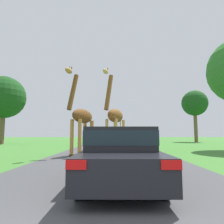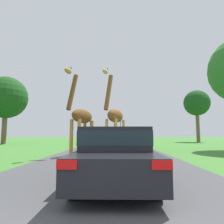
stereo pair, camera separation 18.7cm
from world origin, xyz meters
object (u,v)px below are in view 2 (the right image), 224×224
at_px(car_lead_maroon, 115,154).
at_px(giraffe_near_road, 115,117).
at_px(car_queue_right, 121,140).
at_px(tree_far_right, 6,98).
at_px(tree_right_cluster, 197,103).
at_px(giraffe_companion, 81,119).
at_px(car_queue_left, 104,137).

bearing_deg(car_lead_maroon, giraffe_near_road, 90.61).
distance_m(giraffe_near_road, car_lead_maroon, 7.95).
xyz_separation_m(car_queue_right, tree_far_right, (-14.22, 6.52, 5.00)).
height_order(giraffe_near_road, tree_right_cluster, tree_right_cluster).
bearing_deg(giraffe_companion, car_queue_right, -89.68).
height_order(giraffe_near_road, tree_far_right, tree_far_right).
bearing_deg(tree_right_cluster, car_queue_right, -132.43).
relative_size(giraffe_near_road, tree_far_right, 0.62).
distance_m(giraffe_near_road, tree_right_cluster, 22.53).
distance_m(giraffe_companion, car_lead_maroon, 6.79).
relative_size(giraffe_companion, car_lead_maroon, 1.20).
bearing_deg(tree_far_right, car_queue_right, -24.63).
bearing_deg(tree_far_right, tree_right_cluster, 14.47).
xyz_separation_m(giraffe_companion, car_queue_left, (0.37, 15.79, -1.28)).
xyz_separation_m(giraffe_near_road, tree_far_right, (-13.72, 11.45, 3.41)).
distance_m(giraffe_companion, tree_right_cluster, 24.83).
relative_size(car_lead_maroon, tree_far_right, 0.48).
bearing_deg(tree_far_right, car_lead_maroon, -54.33).
height_order(car_lead_maroon, car_queue_right, car_lead_maroon).
distance_m(tree_right_cluster, tree_far_right, 27.27).
relative_size(giraffe_companion, car_queue_left, 1.04).
height_order(giraffe_companion, car_queue_right, giraffe_companion).
distance_m(car_queue_right, tree_far_right, 16.43).
bearing_deg(car_lead_maroon, giraffe_companion, 107.48).
bearing_deg(tree_right_cluster, tree_far_right, -165.53).
distance_m(car_queue_left, tree_far_right, 13.45).
distance_m(car_lead_maroon, tree_far_right, 24.20).
relative_size(car_lead_maroon, tree_right_cluster, 0.50).
height_order(giraffe_near_road, car_queue_right, giraffe_near_road).
height_order(car_queue_left, tree_far_right, tree_far_right).
relative_size(giraffe_near_road, tree_right_cluster, 0.65).
bearing_deg(car_queue_right, giraffe_companion, -110.70).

